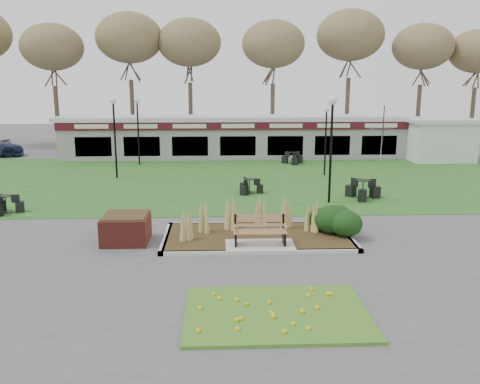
{
  "coord_description": "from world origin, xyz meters",
  "views": [
    {
      "loc": [
        -1.3,
        -15.36,
        5.26
      ],
      "look_at": [
        -0.56,
        2.0,
        1.45
      ],
      "focal_mm": 38.0,
      "sensor_mm": 36.0,
      "label": 1
    }
  ],
  "objects_px": {
    "bistro_set_d": "(293,160)",
    "car_black": "(131,143)",
    "park_bench": "(260,230)",
    "service_hut": "(439,139)",
    "food_pavilion": "(237,137)",
    "patio_umbrella": "(382,144)",
    "lamp_post_mid_left": "(114,120)",
    "bistro_set_a": "(6,207)",
    "bistro_set_c": "(363,192)",
    "lamp_post_mid_right": "(332,126)",
    "lamp_post_far_right": "(326,125)",
    "brick_planter": "(126,228)",
    "lamp_post_far_left": "(138,116)",
    "bistro_set_b": "(249,188)"
  },
  "relations": [
    {
      "from": "lamp_post_far_left",
      "to": "bistro_set_c",
      "type": "distance_m",
      "value": 15.61
    },
    {
      "from": "lamp_post_far_right",
      "to": "car_black",
      "type": "distance_m",
      "value": 16.89
    },
    {
      "from": "service_hut",
      "to": "bistro_set_c",
      "type": "distance_m",
      "value": 13.84
    },
    {
      "from": "lamp_post_mid_right",
      "to": "lamp_post_far_left",
      "type": "distance_m",
      "value": 14.64
    },
    {
      "from": "lamp_post_far_right",
      "to": "car_black",
      "type": "height_order",
      "value": "lamp_post_far_right"
    },
    {
      "from": "food_pavilion",
      "to": "lamp_post_mid_left",
      "type": "distance_m",
      "value": 10.32
    },
    {
      "from": "lamp_post_mid_left",
      "to": "car_black",
      "type": "relative_size",
      "value": 1.12
    },
    {
      "from": "bistro_set_c",
      "to": "bistro_set_a",
      "type": "bearing_deg",
      "value": -172.71
    },
    {
      "from": "brick_planter",
      "to": "service_hut",
      "type": "xyz_separation_m",
      "value": [
        17.9,
        17.0,
        0.97
      ]
    },
    {
      "from": "park_bench",
      "to": "service_hut",
      "type": "height_order",
      "value": "service_hut"
    },
    {
      "from": "lamp_post_mid_right",
      "to": "bistro_set_d",
      "type": "height_order",
      "value": "lamp_post_mid_right"
    },
    {
      "from": "lamp_post_mid_right",
      "to": "bistro_set_b",
      "type": "distance_m",
      "value": 5.07
    },
    {
      "from": "bistro_set_a",
      "to": "lamp_post_far_right",
      "type": "bearing_deg",
      "value": 28.18
    },
    {
      "from": "service_hut",
      "to": "bistro_set_d",
      "type": "height_order",
      "value": "service_hut"
    },
    {
      "from": "park_bench",
      "to": "brick_planter",
      "type": "bearing_deg",
      "value": 170.31
    },
    {
      "from": "food_pavilion",
      "to": "bistro_set_d",
      "type": "xyz_separation_m",
      "value": [
        3.52,
        -2.96,
        -1.21
      ]
    },
    {
      "from": "bistro_set_d",
      "to": "car_black",
      "type": "relative_size",
      "value": 0.36
    },
    {
      "from": "food_pavilion",
      "to": "lamp_post_far_left",
      "type": "distance_m",
      "value": 7.2
    },
    {
      "from": "food_pavilion",
      "to": "patio_umbrella",
      "type": "xyz_separation_m",
      "value": [
        8.0,
        -6.96,
        0.3
      ]
    },
    {
      "from": "lamp_post_far_right",
      "to": "bistro_set_d",
      "type": "relative_size",
      "value": 2.76
    },
    {
      "from": "service_hut",
      "to": "car_black",
      "type": "height_order",
      "value": "service_hut"
    },
    {
      "from": "lamp_post_mid_left",
      "to": "patio_umbrella",
      "type": "height_order",
      "value": "lamp_post_mid_left"
    },
    {
      "from": "lamp_post_far_left",
      "to": "patio_umbrella",
      "type": "bearing_deg",
      "value": -15.56
    },
    {
      "from": "brick_planter",
      "to": "lamp_post_far_right",
      "type": "relative_size",
      "value": 0.39
    },
    {
      "from": "lamp_post_far_right",
      "to": "bistro_set_d",
      "type": "height_order",
      "value": "lamp_post_far_right"
    },
    {
      "from": "bistro_set_a",
      "to": "car_black",
      "type": "height_order",
      "value": "car_black"
    },
    {
      "from": "lamp_post_far_left",
      "to": "bistro_set_b",
      "type": "height_order",
      "value": "lamp_post_far_left"
    },
    {
      "from": "park_bench",
      "to": "food_pavilion",
      "type": "bearing_deg",
      "value": 90.0
    },
    {
      "from": "lamp_post_mid_right",
      "to": "lamp_post_far_right",
      "type": "bearing_deg",
      "value": 80.03
    },
    {
      "from": "service_hut",
      "to": "car_black",
      "type": "distance_m",
      "value": 22.27
    },
    {
      "from": "lamp_post_mid_left",
      "to": "brick_planter",
      "type": "bearing_deg",
      "value": -77.59
    },
    {
      "from": "food_pavilion",
      "to": "patio_umbrella",
      "type": "bearing_deg",
      "value": -41.04
    },
    {
      "from": "brick_planter",
      "to": "food_pavilion",
      "type": "height_order",
      "value": "food_pavilion"
    },
    {
      "from": "food_pavilion",
      "to": "car_black",
      "type": "relative_size",
      "value": 6.25
    },
    {
      "from": "park_bench",
      "to": "bistro_set_d",
      "type": "bearing_deg",
      "value": 78.14
    },
    {
      "from": "bistro_set_a",
      "to": "bistro_set_d",
      "type": "relative_size",
      "value": 0.93
    },
    {
      "from": "bistro_set_d",
      "to": "patio_umbrella",
      "type": "relative_size",
      "value": 0.48
    },
    {
      "from": "bistro_set_a",
      "to": "bistro_set_c",
      "type": "relative_size",
      "value": 0.83
    },
    {
      "from": "lamp_post_mid_left",
      "to": "bistro_set_a",
      "type": "distance_m",
      "value": 8.62
    },
    {
      "from": "food_pavilion",
      "to": "car_black",
      "type": "height_order",
      "value": "food_pavilion"
    },
    {
      "from": "lamp_post_mid_right",
      "to": "bistro_set_b",
      "type": "bearing_deg",
      "value": 148.72
    },
    {
      "from": "brick_planter",
      "to": "lamp_post_mid_left",
      "type": "height_order",
      "value": "lamp_post_mid_left"
    },
    {
      "from": "brick_planter",
      "to": "lamp_post_mid_left",
      "type": "xyz_separation_m",
      "value": [
        -2.53,
        11.51,
        2.74
      ]
    },
    {
      "from": "lamp_post_far_left",
      "to": "bistro_set_d",
      "type": "relative_size",
      "value": 3.01
    },
    {
      "from": "lamp_post_mid_left",
      "to": "bistro_set_a",
      "type": "xyz_separation_m",
      "value": [
        -3.01,
        -7.51,
        -2.96
      ]
    },
    {
      "from": "brick_planter",
      "to": "lamp_post_far_left",
      "type": "xyz_separation_m",
      "value": [
        -1.96,
        16.0,
        2.63
      ]
    },
    {
      "from": "food_pavilion",
      "to": "lamp_post_mid_right",
      "type": "distance_m",
      "value": 14.31
    },
    {
      "from": "bistro_set_c",
      "to": "food_pavilion",
      "type": "bearing_deg",
      "value": 111.96
    },
    {
      "from": "bistro_set_a",
      "to": "bistro_set_d",
      "type": "height_order",
      "value": "bistro_set_d"
    },
    {
      "from": "car_black",
      "to": "brick_planter",
      "type": "bearing_deg",
      "value": 173.44
    }
  ]
}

